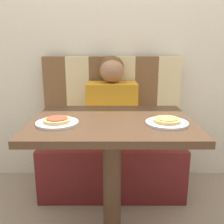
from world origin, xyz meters
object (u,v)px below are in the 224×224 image
object	(u,v)px
plate_left	(57,123)
pizza_left	(57,120)
plate_right	(167,123)
person	(112,103)
pizza_right	(167,120)

from	to	relation	value
plate_left	pizza_left	distance (m)	0.02
plate_right	pizza_left	distance (m)	0.54
person	plate_right	world-z (taller)	person
person	plate_right	xyz separation A→B (m)	(0.27, -0.69, 0.05)
person	pizza_right	xyz separation A→B (m)	(0.27, -0.69, 0.07)
plate_left	pizza_left	xyz separation A→B (m)	(0.00, 0.00, 0.02)
plate_left	pizza_right	world-z (taller)	pizza_right
plate_right	pizza_left	xyz separation A→B (m)	(-0.54, 0.00, 0.02)
plate_right	pizza_right	size ratio (longest dim) A/B	1.55
pizza_right	plate_right	bearing A→B (deg)	0.00
plate_left	plate_right	xyz separation A→B (m)	(0.54, 0.00, 0.00)
pizza_left	pizza_right	world-z (taller)	same
plate_right	pizza_left	size ratio (longest dim) A/B	1.55
person	pizza_left	xyz separation A→B (m)	(-0.27, -0.69, 0.07)
plate_right	pizza_right	bearing A→B (deg)	0.00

